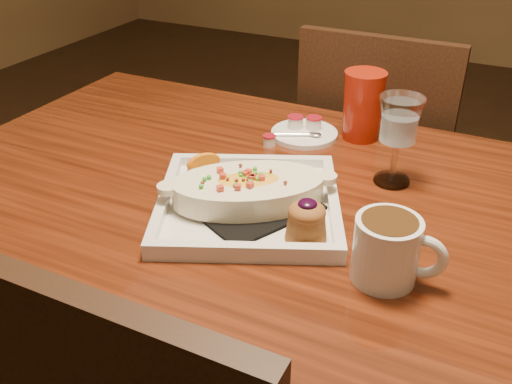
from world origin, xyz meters
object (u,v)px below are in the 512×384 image
at_px(chair_far, 376,173).
at_px(saucer, 303,131).
at_px(plate, 251,196).
at_px(coffee_mug, 389,248).
at_px(goblet, 399,125).
at_px(table, 292,249).
at_px(red_tumbler, 363,106).

height_order(chair_far, saucer, chair_far).
bearing_deg(plate, coffee_mug, -40.84).
height_order(goblet, saucer, goblet).
bearing_deg(goblet, plate, -132.46).
bearing_deg(table, chair_far, 90.00).
relative_size(chair_far, saucer, 6.27).
distance_m(chair_far, red_tumbler, 0.44).
bearing_deg(plate, table, 17.13).
height_order(coffee_mug, saucer, coffee_mug).
distance_m(chair_far, plate, 0.74).
distance_m(coffee_mug, saucer, 0.51).
relative_size(table, plate, 3.62).
bearing_deg(saucer, coffee_mug, -54.24).
distance_m(plate, coffee_mug, 0.27).
bearing_deg(saucer, chair_far, 74.43).
distance_m(coffee_mug, red_tumbler, 0.49).
relative_size(plate, red_tumbler, 2.75).
distance_m(table, coffee_mug, 0.28).
xyz_separation_m(table, plate, (-0.06, -0.05, 0.13)).
xyz_separation_m(plate, red_tumbler, (0.08, 0.38, 0.04)).
bearing_deg(coffee_mug, plate, 156.11).
bearing_deg(goblet, saucer, 152.26).
height_order(coffee_mug, goblet, goblet).
relative_size(plate, coffee_mug, 3.05).
bearing_deg(chair_far, table, 90.00).
relative_size(plate, saucer, 2.80).
height_order(plate, red_tumbler, red_tumbler).
bearing_deg(saucer, goblet, -27.74).
distance_m(table, saucer, 0.32).
bearing_deg(chair_far, coffee_mug, 104.79).
bearing_deg(coffee_mug, red_tumbler, 104.32).
xyz_separation_m(coffee_mug, saucer, (-0.30, 0.41, -0.05)).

